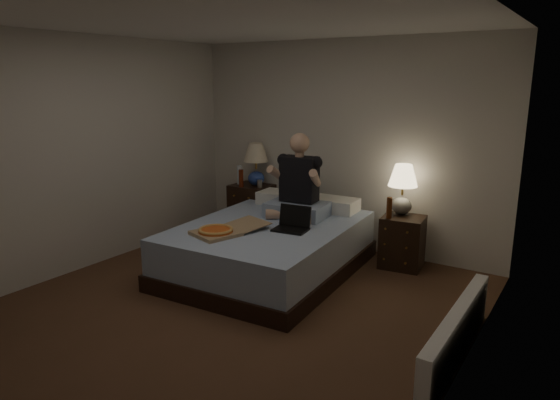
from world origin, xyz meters
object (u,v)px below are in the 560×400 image
Objects in this scene: radiator at (456,335)px; soda_can at (260,184)px; bed at (269,248)px; beer_bottle_left at (241,178)px; nightstand_left at (253,209)px; lamp_left at (256,164)px; laptop at (290,219)px; beer_bottle_right at (389,208)px; nightstand_right at (402,242)px; person at (297,176)px; pizza_box at (216,231)px; water_bottle at (240,175)px; lamp_right at (402,190)px.

soda_can is at bearing 150.89° from radiator.
beer_bottle_left is at bearing 136.49° from bed.
lamp_left is (0.07, 0.00, 0.61)m from nightstand_left.
beer_bottle_right is at bearing 42.67° from laptop.
nightstand_right is at bearing 42.50° from laptop.
person is 1.16m from pizza_box.
bed is 1.36m from beer_bottle_right.
person is at bearing -24.17° from water_bottle.
nightstand_left is at bearing 180.00° from lamp_left.
bed reaches higher than radiator.
beer_bottle_right is 1.05m from person.
nightstand_left is 1.16× the size of nightstand_right.
pizza_box is at bearing -132.10° from beer_bottle_right.
lamp_right is at bearing -0.58° from lamp_left.
nightstand_right is 5.74× the size of soda_can.
beer_bottle_left is at bearing 154.19° from radiator.
soda_can is (0.11, -0.08, -0.23)m from lamp_left.
bed is at bearing -48.64° from lamp_left.
nightstand_left is 2.90× the size of beer_bottle_left.
bed is 1.33m from soda_can.
pizza_box is 0.47× the size of radiator.
nightstand_left is at bearing 179.44° from lamp_right.
soda_can is 0.06× the size of radiator.
lamp_right is at bearing 24.85° from person.
soda_can is at bearing -4.49° from water_bottle.
laptop is at bearing -129.62° from beer_bottle_right.
soda_can reaches higher than radiator.
person reaches higher than bed.
lamp_left is 0.60× the size of person.
soda_can is at bearing 174.68° from beer_bottle_right.
beer_bottle_right is at bearing -7.05° from nightstand_left.
water_bottle is at bearing 136.95° from pizza_box.
bed is 3.72× the size of nightstand_right.
nightstand_right is 1.35m from laptop.
laptop is (0.32, -0.07, 0.39)m from bed.
pizza_box is (0.93, -1.58, -0.22)m from water_bottle.
lamp_right is 2.24× the size of water_bottle.
beer_bottle_right is (2.05, -0.06, -0.09)m from beer_bottle_left.
person is (0.09, 0.43, 0.73)m from bed.
nightstand_left reaches higher than bed.
nightstand_left is 2.13m from lamp_right.
beer_bottle_left reaches higher than nightstand_left.
laptop is (1.30, -1.11, 0.32)m from nightstand_left.
soda_can is (0.18, -0.08, 0.38)m from nightstand_left.
nightstand_left is 3.57m from radiator.
pizza_box is (0.69, -1.64, -0.37)m from lamp_left.
lamp_right is at bearing 4.63° from beer_bottle_left.
lamp_right reaches higher than soda_can.
beer_bottle_left reaches higher than laptop.
radiator is (1.12, -1.47, -0.49)m from beer_bottle_right.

